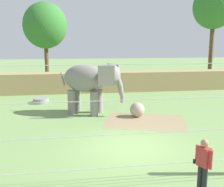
% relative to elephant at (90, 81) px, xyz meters
% --- Properties ---
extents(ground_plane, '(120.00, 120.00, 0.00)m').
position_rel_elephant_xyz_m(ground_plane, '(1.30, -5.62, -2.02)').
color(ground_plane, '#759956').
extents(dirt_patch, '(5.06, 4.32, 0.01)m').
position_rel_elephant_xyz_m(dirt_patch, '(2.88, -2.10, -2.01)').
color(dirt_patch, '#937F5B').
rests_on(dirt_patch, ground).
extents(embankment_wall, '(36.00, 1.80, 1.71)m').
position_rel_elephant_xyz_m(embankment_wall, '(1.30, 7.37, -1.16)').
color(embankment_wall, tan).
rests_on(embankment_wall, ground).
extents(elephant, '(3.76, 2.78, 3.04)m').
position_rel_elephant_xyz_m(elephant, '(0.00, 0.00, 0.00)').
color(elephant, gray).
rests_on(elephant, ground).
extents(enrichment_ball, '(0.85, 0.85, 0.85)m').
position_rel_elephant_xyz_m(enrichment_ball, '(2.65, -1.14, -1.59)').
color(enrichment_ball, tan).
rests_on(enrichment_ball, ground).
extents(cable_fence, '(11.31, 0.23, 3.86)m').
position_rel_elephant_xyz_m(cable_fence, '(1.30, -8.76, -0.07)').
color(cable_fence, brown).
rests_on(cable_fence, ground).
extents(zookeeper, '(0.37, 0.56, 1.67)m').
position_rel_elephant_xyz_m(zookeeper, '(2.49, -9.43, -1.09)').
color(zookeeper, '#232328').
rests_on(zookeeper, ground).
extents(water_tub, '(1.10, 1.10, 0.35)m').
position_rel_elephant_xyz_m(water_tub, '(-3.29, 3.46, -1.83)').
color(water_tub, gray).
rests_on(water_tub, ground).
extents(tree_far_left, '(4.28, 4.28, 10.09)m').
position_rel_elephant_xyz_m(tree_far_left, '(13.71, 11.21, 5.76)').
color(tree_far_left, brown).
rests_on(tree_far_left, ground).
extents(tree_left_of_centre, '(4.66, 4.66, 8.47)m').
position_rel_elephant_xyz_m(tree_left_of_centre, '(-3.69, 14.47, 3.98)').
color(tree_left_of_centre, brown).
rests_on(tree_left_of_centre, ground).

